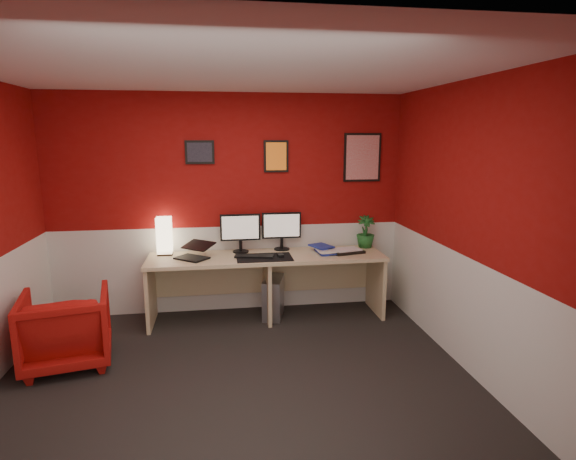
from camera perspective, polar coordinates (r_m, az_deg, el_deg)
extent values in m
cube|color=black|center=(4.08, -6.15, -18.35)|extent=(4.00, 3.50, 0.01)
cube|color=white|center=(3.57, -7.05, 19.06)|extent=(4.00, 3.50, 0.01)
cube|color=maroon|center=(5.35, -7.26, 3.06)|extent=(4.00, 0.01, 2.50)
cube|color=maroon|center=(1.95, -4.64, -11.92)|extent=(4.00, 0.01, 2.50)
cube|color=maroon|center=(4.19, 21.90, 0.00)|extent=(0.01, 3.50, 2.50)
cube|color=silver|center=(5.50, -7.06, -4.70)|extent=(4.00, 0.01, 1.00)
cube|color=silver|center=(4.39, 21.10, -9.63)|extent=(0.01, 3.50, 1.00)
cube|color=#CEB084|center=(5.24, -2.58, -7.00)|extent=(2.60, 0.65, 0.73)
cube|color=#FFE5B2|center=(5.30, -14.98, -0.82)|extent=(0.16, 0.16, 0.40)
cube|color=black|center=(5.06, -11.81, -2.30)|extent=(0.40, 0.39, 0.22)
cube|color=black|center=(5.23, -5.89, 0.35)|extent=(0.45, 0.06, 0.58)
cube|color=black|center=(5.32, -0.78, 0.60)|extent=(0.45, 0.06, 0.58)
cube|color=black|center=(5.03, -2.94, -3.40)|extent=(0.60, 0.38, 0.01)
cube|color=black|center=(5.06, -4.17, -3.20)|extent=(0.44, 0.22, 0.02)
cube|color=black|center=(5.05, -0.93, -3.14)|extent=(0.07, 0.10, 0.03)
imported|color=#203196|center=(5.20, 3.63, -2.79)|extent=(0.23, 0.30, 0.03)
imported|color=silver|center=(5.20, 3.54, -2.52)|extent=(0.23, 0.30, 0.02)
imported|color=#203196|center=(5.23, 3.26, -2.17)|extent=(0.29, 0.32, 0.02)
cube|color=black|center=(5.29, 7.22, -2.60)|extent=(0.40, 0.32, 0.03)
imported|color=#19591E|center=(5.54, 9.54, -0.20)|extent=(0.22, 0.22, 0.38)
cube|color=#99999E|center=(5.33, -1.81, -8.25)|extent=(0.31, 0.49, 0.45)
imported|color=#AE1612|center=(4.68, -25.63, -10.85)|extent=(0.86, 0.87, 0.68)
cube|color=black|center=(5.28, -10.82, 9.39)|extent=(0.32, 0.02, 0.26)
cube|color=orange|center=(5.32, -1.48, 9.06)|extent=(0.28, 0.02, 0.36)
cube|color=red|center=(5.54, 9.13, 8.81)|extent=(0.44, 0.02, 0.56)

